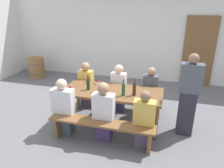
{
  "coord_description": "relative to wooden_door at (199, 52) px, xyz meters",
  "views": [
    {
      "loc": [
        1.03,
        -3.77,
        2.44
      ],
      "look_at": [
        0.0,
        0.0,
        0.9
      ],
      "focal_mm": 33.23,
      "sensor_mm": 36.0,
      "label": 1
    }
  ],
  "objects": [
    {
      "name": "wine_bottle_1",
      "position": [
        -1.46,
        -2.96,
        -0.17
      ],
      "size": [
        0.07,
        0.07,
        0.35
      ],
      "color": "#332814",
      "rests_on": "tasting_table"
    },
    {
      "name": "seated_guest_far_1",
      "position": [
        -1.93,
        -2.28,
        -0.5
      ],
      "size": [
        0.34,
        0.24,
        1.14
      ],
      "rotation": [
        0.0,
        0.0,
        -1.57
      ],
      "color": "#3C3F6F",
      "rests_on": "ground"
    },
    {
      "name": "seated_guest_far_0",
      "position": [
        -2.74,
        -2.28,
        -0.5
      ],
      "size": [
        0.34,
        0.24,
        1.14
      ],
      "rotation": [
        0.0,
        0.0,
        -1.57
      ],
      "color": "#54455C",
      "rests_on": "ground"
    },
    {
      "name": "wine_glass_2",
      "position": [
        -2.57,
        -2.55,
        -0.19
      ],
      "size": [
        0.08,
        0.08,
        0.16
      ],
      "color": "silver",
      "rests_on": "tasting_table"
    },
    {
      "name": "seated_guest_near_0",
      "position": [
        -2.74,
        -3.45,
        -0.51
      ],
      "size": [
        0.42,
        0.24,
        1.14
      ],
      "rotation": [
        0.0,
        0.0,
        1.57
      ],
      "color": "#3D505A",
      "rests_on": "ground"
    },
    {
      "name": "wine_glass_0",
      "position": [
        -2.72,
        -3.17,
        -0.19
      ],
      "size": [
        0.07,
        0.07,
        0.16
      ],
      "color": "silver",
      "rests_on": "tasting_table"
    },
    {
      "name": "wine_bottle_0",
      "position": [
        -1.66,
        -3.03,
        -0.17
      ],
      "size": [
        0.07,
        0.07,
        0.33
      ],
      "color": "#234C2D",
      "rests_on": "tasting_table"
    },
    {
      "name": "wine_glass_1",
      "position": [
        -2.17,
        -3.1,
        -0.19
      ],
      "size": [
        0.07,
        0.07,
        0.15
      ],
      "color": "silver",
      "rests_on": "tasting_table"
    },
    {
      "name": "ground_plane",
      "position": [
        -1.93,
        -2.86,
        -1.05
      ],
      "size": [
        24.0,
        24.0,
        0.0
      ],
      "primitive_type": "plane",
      "color": "slate"
    },
    {
      "name": "seated_guest_near_1",
      "position": [
        -1.93,
        -3.45,
        -0.5
      ],
      "size": [
        0.39,
        0.24,
        1.15
      ],
      "rotation": [
        0.0,
        0.0,
        1.57
      ],
      "color": "#40315F",
      "rests_on": "ground"
    },
    {
      "name": "wooden_door",
      "position": [
        0.0,
        0.0,
        0.0
      ],
      "size": [
        0.9,
        0.06,
        2.1
      ],
      "primitive_type": "cube",
      "color": "brown",
      "rests_on": "ground"
    },
    {
      "name": "back_wall",
      "position": [
        -1.93,
        0.14,
        0.55
      ],
      "size": [
        14.0,
        0.2,
        3.2
      ],
      "primitive_type": "cube",
      "color": "silver",
      "rests_on": "ground"
    },
    {
      "name": "seated_guest_near_2",
      "position": [
        -1.19,
        -3.45,
        -0.55
      ],
      "size": [
        0.37,
        0.24,
        1.07
      ],
      "rotation": [
        0.0,
        0.0,
        1.57
      ],
      "color": "#534861",
      "rests_on": "ground"
    },
    {
      "name": "wine_bottle_2",
      "position": [
        -2.43,
        -2.93,
        -0.18
      ],
      "size": [
        0.07,
        0.07,
        0.31
      ],
      "color": "#143319",
      "rests_on": "tasting_table"
    },
    {
      "name": "bench_far",
      "position": [
        -1.93,
        -2.13,
        -0.7
      ],
      "size": [
        1.95,
        0.3,
        0.45
      ],
      "color": "brown",
      "rests_on": "ground"
    },
    {
      "name": "wine_barrel",
      "position": [
        -5.24,
        -0.69,
        -0.71
      ],
      "size": [
        0.58,
        0.58,
        0.68
      ],
      "color": "olive",
      "rests_on": "ground"
    },
    {
      "name": "standing_host",
      "position": [
        -0.45,
        -2.85,
        -0.27
      ],
      "size": [
        0.39,
        0.24,
        1.62
      ],
      "rotation": [
        0.0,
        0.0,
        3.14
      ],
      "color": "#2B2A36",
      "rests_on": "ground"
    },
    {
      "name": "tasting_table",
      "position": [
        -1.93,
        -2.86,
        -0.37
      ],
      "size": [
        2.05,
        0.87,
        0.75
      ],
      "color": "brown",
      "rests_on": "ground"
    },
    {
      "name": "bench_near",
      "position": [
        -1.93,
        -3.6,
        -0.7
      ],
      "size": [
        1.95,
        0.3,
        0.45
      ],
      "color": "brown",
      "rests_on": "ground"
    },
    {
      "name": "seated_guest_far_2",
      "position": [
        -1.2,
        -2.28,
        -0.51
      ],
      "size": [
        0.33,
        0.24,
        1.14
      ],
      "rotation": [
        0.0,
        0.0,
        -1.57
      ],
      "color": "navy",
      "rests_on": "ground"
    },
    {
      "name": "wine_glass_3",
      "position": [
        -2.35,
        -2.59,
        -0.2
      ],
      "size": [
        0.08,
        0.08,
        0.14
      ],
      "color": "silver",
      "rests_on": "tasting_table"
    }
  ]
}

